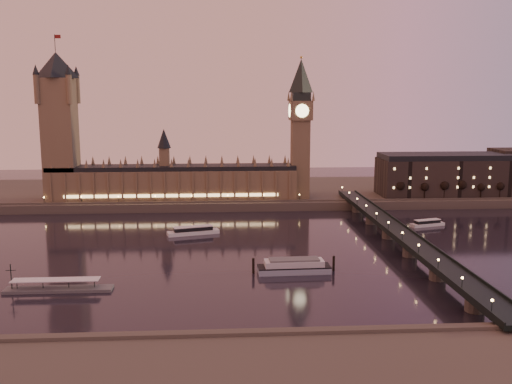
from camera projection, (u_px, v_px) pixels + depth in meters
ground at (231, 249)px, 306.54m from camera, size 700.00×700.00×0.00m
far_embankment at (263, 192)px, 470.24m from camera, size 560.00×130.00×6.00m
palace_of_westminster at (173, 178)px, 419.56m from camera, size 180.00×26.62×52.00m
victoria_tower at (59, 118)px, 407.38m from camera, size 31.68×31.68×118.00m
big_ben at (301, 120)px, 418.21m from camera, size 17.68×17.68×104.00m
westminster_bridge at (398, 237)px, 311.16m from camera, size 13.20×260.00×15.30m
city_block at (478, 173)px, 443.49m from camera, size 155.00×45.00×34.00m
bare_tree_0 at (403, 188)px, 419.12m from camera, size 5.90×5.90×12.00m
bare_tree_1 at (423, 187)px, 420.02m from camera, size 5.90×5.90×12.00m
bare_tree_2 at (442, 187)px, 420.92m from camera, size 5.90×5.90×12.00m
bare_tree_3 at (462, 187)px, 421.82m from camera, size 5.90×5.90×12.00m
bare_tree_4 at (481, 187)px, 422.72m from camera, size 5.90×5.90×12.00m
bare_tree_5 at (501, 187)px, 423.61m from camera, size 5.90×5.90×12.00m
cruise_boat_a at (193, 231)px, 339.64m from camera, size 31.47×14.46×4.93m
cruise_boat_b at (427, 223)px, 361.54m from camera, size 23.34×11.59×4.18m
moored_barge at (294, 266)px, 265.89m from camera, size 39.21×10.75×7.19m
pontoon_pier at (58, 288)px, 241.37m from camera, size 45.06×7.51×12.02m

